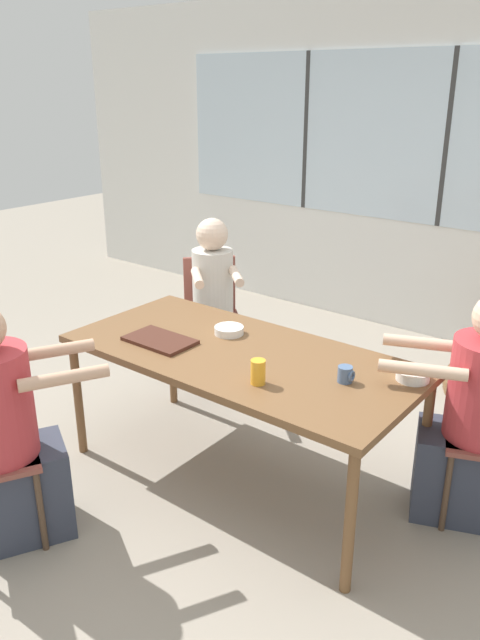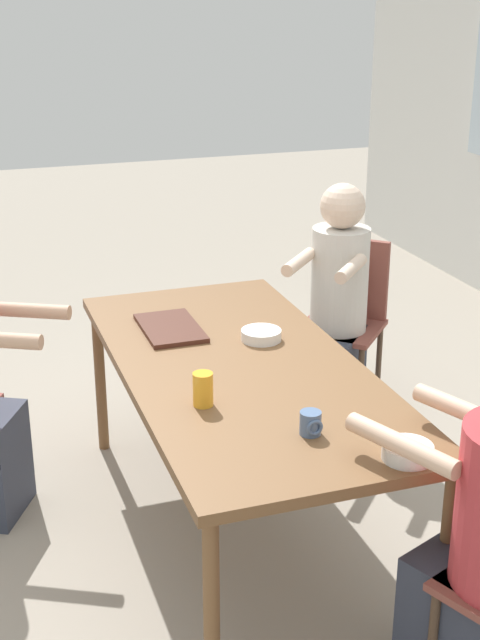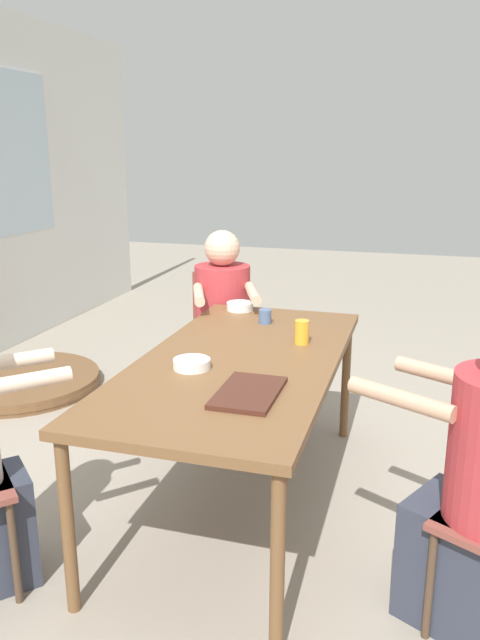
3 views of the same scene
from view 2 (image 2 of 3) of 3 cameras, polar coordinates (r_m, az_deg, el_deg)
name	(u,v)px [view 2 (image 2 of 3)]	position (r m, az deg, el deg)	size (l,w,h in m)	color
ground_plane	(240,533)	(3.76, 0.00, -13.45)	(16.00, 16.00, 0.00)	gray
dining_table	(240,378)	(3.41, 0.00, -3.72)	(1.88, 0.89, 0.76)	brown
chair_for_man_blue_shirt	(346,308)	(4.65, 6.80, 0.76)	(0.57, 0.57, 0.88)	brown
person_man_blue_shirt	(336,312)	(4.49, 6.19, 0.51)	(0.57, 0.56, 1.21)	#333847
food_tray_dark	(170,328)	(3.72, -4.48, -0.52)	(0.38, 0.23, 0.02)	#472319
coffee_mug	(311,423)	(2.88, 4.55, -6.61)	(0.08, 0.07, 0.08)	slate
juice_glass	(203,389)	(3.05, -2.39, -4.45)	(0.07, 0.07, 0.12)	gold
bowl_white_shallow	(261,335)	(3.61, 1.37, -0.96)	(0.16, 0.16, 0.04)	white
bowl_cereal	(408,452)	(2.78, 10.67, -8.30)	(0.16, 0.16, 0.05)	white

